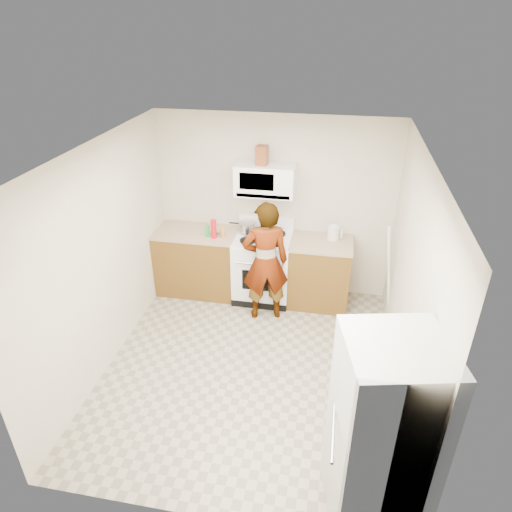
% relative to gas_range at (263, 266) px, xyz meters
% --- Properties ---
extents(floor, '(3.60, 3.60, 0.00)m').
position_rel_gas_range_xyz_m(floor, '(0.10, -1.48, -0.49)').
color(floor, gray).
rests_on(floor, ground).
extents(back_wall, '(3.20, 0.02, 2.50)m').
position_rel_gas_range_xyz_m(back_wall, '(0.10, 0.31, 0.76)').
color(back_wall, beige).
rests_on(back_wall, floor).
extents(right_wall, '(0.02, 3.60, 2.50)m').
position_rel_gas_range_xyz_m(right_wall, '(1.69, -1.48, 0.76)').
color(right_wall, beige).
rests_on(right_wall, floor).
extents(cabinet_left, '(1.12, 0.62, 0.90)m').
position_rel_gas_range_xyz_m(cabinet_left, '(-0.94, 0.01, -0.04)').
color(cabinet_left, brown).
rests_on(cabinet_left, floor).
extents(counter_left, '(1.14, 0.64, 0.03)m').
position_rel_gas_range_xyz_m(counter_left, '(-0.94, 0.01, 0.43)').
color(counter_left, tan).
rests_on(counter_left, cabinet_left).
extents(cabinet_right, '(0.80, 0.62, 0.90)m').
position_rel_gas_range_xyz_m(cabinet_right, '(0.78, 0.01, -0.04)').
color(cabinet_right, brown).
rests_on(cabinet_right, floor).
extents(counter_right, '(0.82, 0.64, 0.03)m').
position_rel_gas_range_xyz_m(counter_right, '(0.78, 0.01, 0.43)').
color(counter_right, tan).
rests_on(counter_right, cabinet_right).
extents(gas_range, '(0.76, 0.65, 1.13)m').
position_rel_gas_range_xyz_m(gas_range, '(0.00, 0.00, 0.00)').
color(gas_range, white).
rests_on(gas_range, floor).
extents(microwave, '(0.76, 0.38, 0.40)m').
position_rel_gas_range_xyz_m(microwave, '(0.00, 0.13, 1.21)').
color(microwave, white).
rests_on(microwave, back_wall).
extents(person, '(0.68, 0.54, 1.63)m').
position_rel_gas_range_xyz_m(person, '(0.11, -0.45, 0.33)').
color(person, tan).
rests_on(person, floor).
extents(fridge, '(0.83, 0.83, 1.70)m').
position_rel_gas_range_xyz_m(fridge, '(1.41, -2.93, 0.36)').
color(fridge, silver).
rests_on(fridge, floor).
extents(kettle, '(0.19, 0.19, 0.18)m').
position_rel_gas_range_xyz_m(kettle, '(0.92, 0.12, 0.54)').
color(kettle, silver).
rests_on(kettle, counter_right).
extents(jug, '(0.16, 0.16, 0.24)m').
position_rel_gas_range_xyz_m(jug, '(-0.04, 0.11, 1.53)').
color(jug, brown).
rests_on(jug, microwave).
extents(saucepan, '(0.30, 0.30, 0.13)m').
position_rel_gas_range_xyz_m(saucepan, '(-0.24, 0.11, 0.53)').
color(saucepan, '#AEAEB3').
rests_on(saucepan, gas_range).
extents(tray, '(0.28, 0.22, 0.05)m').
position_rel_gas_range_xyz_m(tray, '(0.08, -0.10, 0.47)').
color(tray, white).
rests_on(tray, gas_range).
extents(bottle_spray, '(0.09, 0.09, 0.26)m').
position_rel_gas_range_xyz_m(bottle_spray, '(-0.64, -0.13, 0.58)').
color(bottle_spray, red).
rests_on(bottle_spray, counter_left).
extents(bottle_hot_sauce, '(0.05, 0.05, 0.15)m').
position_rel_gas_range_xyz_m(bottle_hot_sauce, '(-0.53, -0.09, 0.52)').
color(bottle_hot_sauce, orange).
rests_on(bottle_hot_sauce, counter_left).
extents(bottle_green_cap, '(0.06, 0.06, 0.16)m').
position_rel_gas_range_xyz_m(bottle_green_cap, '(-0.73, -0.11, 0.53)').
color(bottle_green_cap, '#1A932E').
rests_on(bottle_green_cap, counter_left).
extents(pot_lid, '(0.27, 0.27, 0.01)m').
position_rel_gas_range_xyz_m(pot_lid, '(-0.61, -0.03, 0.45)').
color(pot_lid, white).
rests_on(pot_lid, counter_left).
extents(broom, '(0.23, 0.23, 1.42)m').
position_rel_gas_range_xyz_m(broom, '(1.64, -0.34, 0.23)').
color(broom, white).
rests_on(broom, floor).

